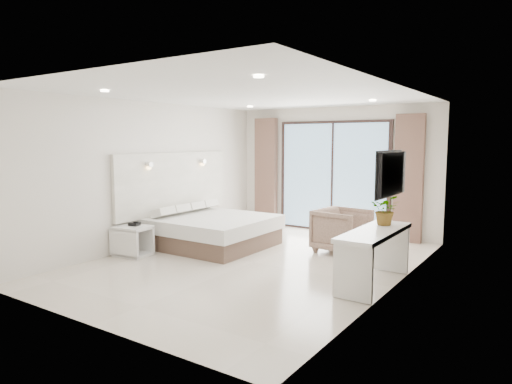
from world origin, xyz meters
The scene contains 8 objects.
ground centered at (0.00, 0.00, 0.00)m, with size 6.20×6.20×0.00m, color beige.
room_shell centered at (-0.20, 0.80, 1.58)m, with size 4.62×6.22×2.72m.
bed centered at (-1.30, 0.54, 0.30)m, with size 2.02×1.92×0.70m.
nightstand centered at (-1.97, -0.80, 0.26)m, with size 0.62×0.53×0.52m.
phone centered at (-1.97, -0.75, 0.55)m, with size 0.17×0.13×0.06m, color black.
console_desk centered at (2.04, -0.04, 0.57)m, with size 0.53×1.70×0.77m.
plant centered at (2.04, 0.41, 0.95)m, with size 0.41×0.45×0.35m, color #33662D.
armchair centered at (0.93, 1.46, 0.43)m, with size 0.84×0.78×0.86m, color #9A7864.
Camera 1 is at (4.11, -6.03, 1.99)m, focal length 32.00 mm.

